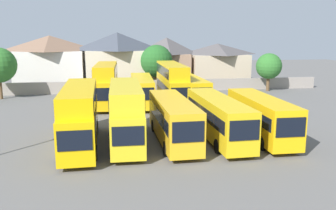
{
  "coord_description": "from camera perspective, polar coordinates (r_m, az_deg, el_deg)",
  "views": [
    {
      "loc": [
        -4.83,
        -28.01,
        8.78
      ],
      "look_at": [
        0.0,
        3.0,
        2.48
      ],
      "focal_mm": 37.87,
      "sensor_mm": 36.0,
      "label": 1
    }
  ],
  "objects": [
    {
      "name": "bus_4",
      "position": [
        30.13,
        7.99,
        -1.75
      ],
      "size": [
        2.77,
        11.7,
        3.52
      ],
      "rotation": [
        0.0,
        0.0,
        -1.54
      ],
      "color": "yellow",
      "rests_on": "ground"
    },
    {
      "name": "tree_left_of_lot",
      "position": [
        57.45,
        15.93,
        6.01
      ],
      "size": [
        3.98,
        3.98,
        5.89
      ],
      "color": "brown",
      "rests_on": "ground"
    },
    {
      "name": "bus_3",
      "position": [
        29.04,
        0.8,
        -2.11
      ],
      "size": [
        2.78,
        10.94,
        3.55
      ],
      "rotation": [
        0.0,
        0.0,
        -1.55
      ],
      "color": "gold",
      "rests_on": "ground"
    },
    {
      "name": "house_terrace_centre",
      "position": [
        60.49,
        -8.09,
        7.3
      ],
      "size": [
        10.6,
        8.0,
        9.07
      ],
      "color": "beige",
      "rests_on": "ground"
    },
    {
      "name": "house_terrace_right",
      "position": [
        62.01,
        -0.24,
        7.11
      ],
      "size": [
        7.89,
        6.55,
        8.21
      ],
      "color": "#9E7A60",
      "rests_on": "ground"
    },
    {
      "name": "depot_boundary_wall",
      "position": [
        54.77,
        -3.71,
        3.05
      ],
      "size": [
        56.0,
        0.5,
        1.8
      ],
      "primitive_type": "cube",
      "color": "gray",
      "rests_on": "ground"
    },
    {
      "name": "tree_behind_wall",
      "position": [
        57.06,
        -1.86,
        7.08
      ],
      "size": [
        5.13,
        5.13,
        7.13
      ],
      "color": "brown",
      "rests_on": "ground"
    },
    {
      "name": "bus_7",
      "position": [
        44.55,
        -4.24,
        2.55
      ],
      "size": [
        2.97,
        11.02,
        3.49
      ],
      "rotation": [
        0.0,
        0.0,
        -1.61
      ],
      "color": "yellow",
      "rests_on": "ground"
    },
    {
      "name": "house_terrace_left",
      "position": [
        62.23,
        -18.36,
        6.72
      ],
      "size": [
        11.34,
        7.87,
        8.57
      ],
      "color": "silver",
      "rests_on": "ground"
    },
    {
      "name": "bus_2",
      "position": [
        28.52,
        -6.8,
        -0.99
      ],
      "size": [
        2.63,
        10.26,
        4.84
      ],
      "rotation": [
        0.0,
        0.0,
        -1.58
      ],
      "color": "yellow",
      "rests_on": "ground"
    },
    {
      "name": "bus_8",
      "position": [
        45.14,
        0.63,
        3.82
      ],
      "size": [
        2.6,
        11.67,
        5.09
      ],
      "rotation": [
        0.0,
        0.0,
        -1.57
      ],
      "color": "gold",
      "rests_on": "ground"
    },
    {
      "name": "house_terrace_far_right",
      "position": [
        64.38,
        7.92,
        6.66
      ],
      "size": [
        10.35,
        8.12,
        7.14
      ],
      "color": "#C6B293",
      "rests_on": "ground"
    },
    {
      "name": "bus_5",
      "position": [
        31.22,
        14.71,
        -1.57
      ],
      "size": [
        2.67,
        10.65,
        3.51
      ],
      "rotation": [
        0.0,
        0.0,
        -1.58
      ],
      "color": "yellow",
      "rests_on": "ground"
    },
    {
      "name": "bus_6",
      "position": [
        44.32,
        -9.92,
        3.56
      ],
      "size": [
        2.91,
        10.32,
        5.17
      ],
      "rotation": [
        0.0,
        0.0,
        -1.61
      ],
      "color": "#EAAE10",
      "rests_on": "ground"
    },
    {
      "name": "ground",
      "position": [
        47.08,
        -2.81,
        0.59
      ],
      "size": [
        140.0,
        140.0,
        0.0
      ],
      "primitive_type": "plane",
      "color": "#605E5B"
    },
    {
      "name": "bus_1",
      "position": [
        28.72,
        -14.0,
        -1.26
      ],
      "size": [
        2.81,
        11.62,
        4.74
      ],
      "rotation": [
        0.0,
        0.0,
        -1.54
      ],
      "color": "#E7B30A",
      "rests_on": "ground"
    },
    {
      "name": "bus_9",
      "position": [
        45.81,
        3.47,
        2.73
      ],
      "size": [
        2.86,
        12.11,
        3.37
      ],
      "rotation": [
        0.0,
        0.0,
        -1.55
      ],
      "color": "yellow",
      "rests_on": "ground"
    }
  ]
}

